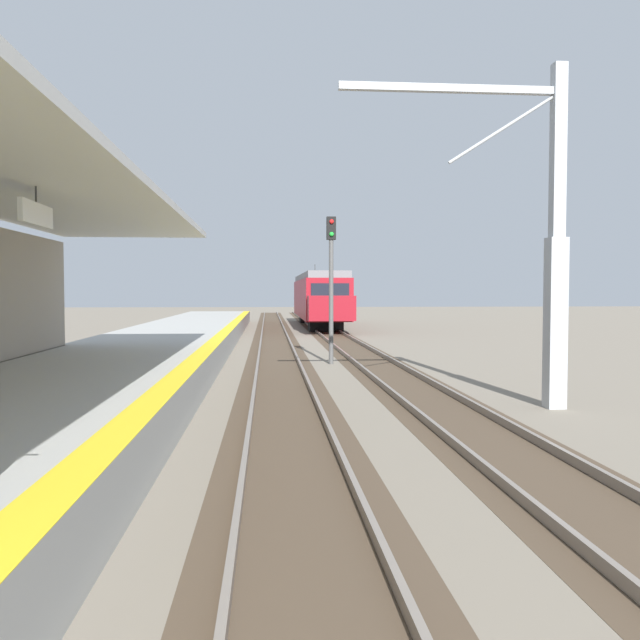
# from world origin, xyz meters

# --- Properties ---
(station_platform) EXTENTS (5.00, 80.00, 0.91)m
(station_platform) POSITION_xyz_m (-2.50, 16.00, 0.45)
(station_platform) COLOR #A8A8A3
(station_platform) RESTS_ON ground
(track_pair_nearest_platform) EXTENTS (2.34, 120.00, 0.16)m
(track_pair_nearest_platform) POSITION_xyz_m (1.90, 20.00, 0.05)
(track_pair_nearest_platform) COLOR #4C3D2D
(track_pair_nearest_platform) RESTS_ON ground
(track_pair_middle) EXTENTS (2.34, 120.00, 0.16)m
(track_pair_middle) POSITION_xyz_m (5.30, 20.00, 0.05)
(track_pair_middle) COLOR #4C3D2D
(track_pair_middle) RESTS_ON ground
(approaching_train) EXTENTS (2.93, 19.60, 4.76)m
(approaching_train) POSITION_xyz_m (5.30, 47.71, 2.18)
(approaching_train) COLOR maroon
(approaching_train) RESTS_ON ground
(rail_signal_post) EXTENTS (0.32, 0.34, 5.20)m
(rail_signal_post) POSITION_xyz_m (3.77, 22.67, 3.19)
(rail_signal_post) COLOR #4C4C4C
(rail_signal_post) RESTS_ON ground
(catenary_pylon_far_side) EXTENTS (5.00, 0.40, 7.50)m
(catenary_pylon_far_side) POSITION_xyz_m (7.52, 13.56, 3.60)
(catenary_pylon_far_side) COLOR #9EA3A8
(catenary_pylon_far_side) RESTS_ON ground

